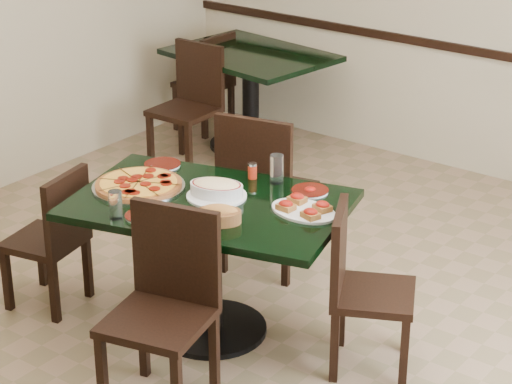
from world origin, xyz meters
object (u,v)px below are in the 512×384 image
Objects in this scene: chair_left at (55,234)px; bruschetta_platter at (304,208)px; main_table at (210,234)px; bread_basket at (219,215)px; back_table at (251,81)px; pepperoni_pizza at (139,184)px; lasagna_casserole at (217,189)px; chair_far at (262,184)px; chair_right at (358,282)px; back_chair_left at (210,78)px; back_chair_near at (191,99)px; chair_near at (166,297)px.

chair_left is 1.41m from bruschetta_platter.
bruschetta_platter reaches higher than main_table.
bread_basket reaches higher than chair_left.
main_table is 2.77m from back_table.
chair_left is (0.67, -2.61, -0.09)m from back_table.
chair_left reaches higher than pepperoni_pizza.
back_table is at bearing 104.93° from lasagna_casserole.
chair_far is at bearing 81.01° from bread_basket.
bruschetta_platter is (0.45, 0.11, -0.02)m from lasagna_casserole.
chair_right is 1.68m from chair_left.
chair_right is 3.53m from back_chair_left.
back_chair_near reaches higher than chair_left.
chair_far reaches higher than chair_left.
bruschetta_platter is (2.44, -2.23, 0.33)m from back_chair_left.
chair_right is 0.44m from bruschetta_platter.
main_table is 4.80× the size of lasagna_casserole.
bread_basket reaches higher than bruschetta_platter.
back_table is at bearing 20.14° from chair_right.
back_chair_near is 2.65m from bruschetta_platter.
chair_near is 2.53× the size of bruschetta_platter.
chair_far reaches higher than main_table.
pepperoni_pizza is at bearing 102.94° from chair_left.
pepperoni_pizza is (-0.40, -0.09, 0.20)m from main_table.
bruschetta_platter is at bearing 66.74° from chair_right.
lasagna_casserole is at bearing 72.84° from chair_right.
lasagna_casserole is 0.47m from bruschetta_platter.
chair_right is 0.85m from lasagna_casserole.
chair_left is at bearing -155.60° from bruschetta_platter.
main_table is at bearing 106.12° from bread_basket.
chair_right is 0.75m from bread_basket.
chair_far is 2.05× the size of pepperoni_pizza.
pepperoni_pizza is at bearing 139.02° from bread_basket.
pepperoni_pizza reaches higher than back_table.
bruschetta_platter is (0.26, 0.34, -0.02)m from bread_basket.
lasagna_casserole is (0.84, 0.35, 0.36)m from chair_left.
chair_left is at bearing -175.98° from main_table.
bruschetta_platter is at bearing 16.79° from pepperoni_pizza.
chair_near reaches higher than bread_basket.
main_table is 0.90m from chair_left.
main_table is 0.34m from bread_basket.
bruschetta_platter is (1.97, -2.15, 0.25)m from back_table.
chair_near is 1.18× the size of chair_left.
bruschetta_platter is at bearing -40.19° from back_table.
back_chair_near is 2.68m from bread_basket.
bread_basket is (1.71, -2.49, 0.27)m from back_table.
back_chair_left is at bearing -168.74° from chair_left.
back_chair_near reaches higher than back_table.
back_chair_near is at bearing 32.31° from back_chair_left.
pepperoni_pizza is at bearing 127.94° from chair_near.
back_chair_near reaches higher than pepperoni_pizza.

